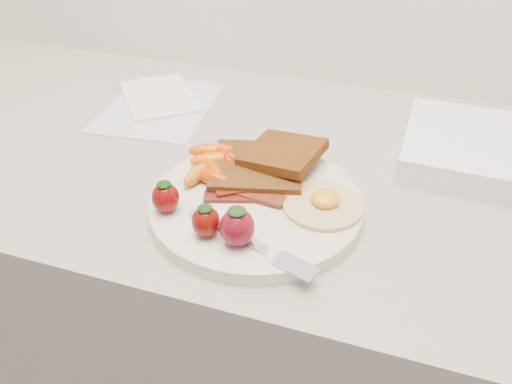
% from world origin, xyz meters
% --- Properties ---
extents(counter, '(2.00, 0.60, 0.90)m').
position_xyz_m(counter, '(0.00, 1.70, 0.45)').
color(counter, gray).
rests_on(counter, ground).
extents(plate, '(0.27, 0.27, 0.02)m').
position_xyz_m(plate, '(0.01, 1.57, 0.91)').
color(plate, silver).
rests_on(plate, counter).
extents(toast_lower, '(0.15, 0.15, 0.01)m').
position_xyz_m(toast_lower, '(-0.01, 1.63, 0.93)').
color(toast_lower, black).
rests_on(toast_lower, plate).
extents(toast_upper, '(0.11, 0.11, 0.02)m').
position_xyz_m(toast_upper, '(0.02, 1.65, 0.94)').
color(toast_upper, '#3D1E0F').
rests_on(toast_upper, toast_lower).
extents(fried_egg, '(0.13, 0.13, 0.02)m').
position_xyz_m(fried_egg, '(0.09, 1.58, 0.92)').
color(fried_egg, beige).
rests_on(fried_egg, plate).
extents(bacon_strips, '(0.11, 0.07, 0.01)m').
position_xyz_m(bacon_strips, '(-0.00, 1.57, 0.92)').
color(bacon_strips, black).
rests_on(bacon_strips, plate).
extents(baby_carrots, '(0.09, 0.11, 0.02)m').
position_xyz_m(baby_carrots, '(-0.07, 1.61, 0.93)').
color(baby_carrots, '#E46400').
rests_on(baby_carrots, plate).
extents(strawberries, '(0.14, 0.07, 0.05)m').
position_xyz_m(strawberries, '(-0.02, 1.49, 0.94)').
color(strawberries, '#6C0706').
rests_on(strawberries, plate).
extents(fork, '(0.17, 0.08, 0.00)m').
position_xyz_m(fork, '(0.04, 1.48, 0.92)').
color(fork, white).
rests_on(fork, plate).
extents(paper_sheet, '(0.20, 0.25, 0.00)m').
position_xyz_m(paper_sheet, '(-0.24, 1.80, 0.90)').
color(paper_sheet, silver).
rests_on(paper_sheet, counter).
extents(notepad, '(0.20, 0.21, 0.01)m').
position_xyz_m(notepad, '(-0.26, 1.83, 0.91)').
color(notepad, white).
rests_on(notepad, paper_sheet).
extents(appliance, '(0.27, 0.22, 0.04)m').
position_xyz_m(appliance, '(0.31, 1.78, 0.92)').
color(appliance, white).
rests_on(appliance, counter).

